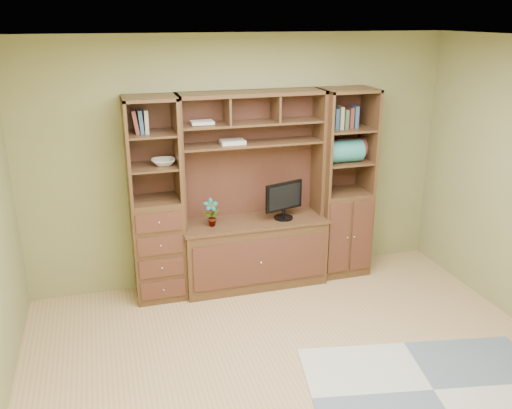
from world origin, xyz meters
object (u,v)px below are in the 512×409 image
object	(u,v)px
monitor	(284,194)
left_tower	(155,201)
right_tower	(344,184)
center_hutch	(254,194)

from	to	relation	value
monitor	left_tower	bearing A→B (deg)	159.05
monitor	right_tower	bearing A→B (deg)	-11.66
center_hutch	left_tower	distance (m)	1.00
center_hutch	right_tower	world-z (taller)	same
right_tower	left_tower	bearing A→B (deg)	180.00
left_tower	right_tower	xyz separation A→B (m)	(2.02, 0.00, 0.00)
center_hutch	right_tower	distance (m)	1.03
left_tower	right_tower	world-z (taller)	same
left_tower	monitor	xyz separation A→B (m)	(1.31, -0.07, -0.02)
right_tower	monitor	world-z (taller)	right_tower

